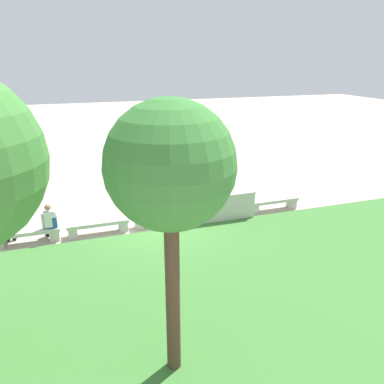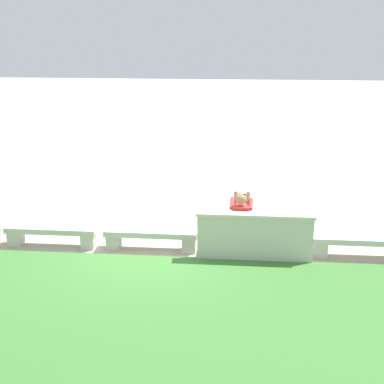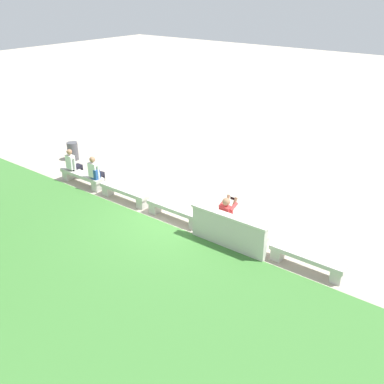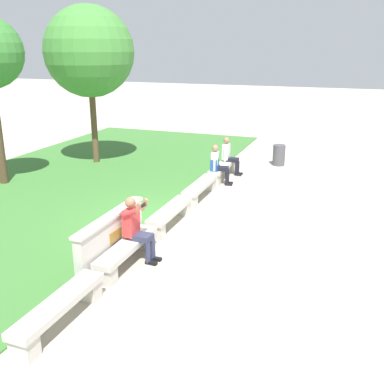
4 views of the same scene
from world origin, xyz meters
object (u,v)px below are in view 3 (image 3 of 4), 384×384
Objects in this scene: person_companion at (73,164)px; trash_bin at (73,151)px; bench_end at (82,177)px; person_photographer at (228,215)px; bench_mid at (175,211)px; bench_main at (307,260)px; person_distant at (96,171)px; bench_near at (235,233)px; bench_far at (125,193)px; backpack at (96,174)px.

trash_bin is (1.79, -1.38, -0.30)m from person_companion.
bench_end is 6.31m from person_photographer.
bench_end is (4.39, 0.00, 0.00)m from bench_mid.
person_photographer is (2.48, -0.08, 0.43)m from bench_main.
bench_main is 8.77m from bench_end.
bench_main is at bearing 179.59° from person_companion.
person_distant reaches higher than bench_end.
bench_end is at bearing 148.11° from trash_bin.
bench_far is at bearing 0.00° from bench_near.
bench_end is 2.73m from trash_bin.
bench_far is (4.39, 0.00, 0.00)m from bench_near.
bench_far is 1.53m from person_distant.
bench_far is 2.19m from bench_end.
bench_main is at bearing -179.86° from backpack.
bench_mid is at bearing 179.22° from person_companion.
person_companion is at bearing -3.72° from backpack.
bench_main is 4.66× the size of backpack.
bench_main and bench_near have the same top height.
bench_mid is 6.86m from trash_bin.
backpack is (-0.80, 0.02, 0.32)m from bench_end.
bench_end is (6.58, 0.00, 0.00)m from bench_near.
bench_far and bench_end have the same top height.
trash_bin is at bearing -12.14° from bench_mid.
person_photographer is 1.05× the size of person_companion.
bench_mid is 1.51× the size of person_photographer.
person_distant reaches higher than trash_bin.
bench_far is at bearing 178.60° from person_companion.
bench_far is 1.58× the size of person_companion.
person_photographer is 1.76× the size of trash_bin.
bench_mid and bench_end have the same top height.
bench_end is 1.51× the size of person_photographer.
bench_mid is at bearing 180.00° from bench_far.
bench_main is 11.18m from trash_bin.
person_photographer is (0.28, -0.08, 0.43)m from bench_near.
person_companion is at bearing -0.41° from bench_main.
person_companion is (9.30, -0.07, 0.37)m from bench_main.
bench_mid is at bearing -179.69° from backpack.
person_photographer reaches higher than person_companion.
backpack is at bearing 154.87° from trash_bin.
bench_near is at bearing 179.46° from person_companion.
person_distant is (5.59, 0.01, -0.06)m from person_photographer.
bench_main is 2.66× the size of trash_bin.
bench_end is (8.77, 0.00, 0.00)m from bench_main.
person_photographer is (-4.10, -0.08, 0.43)m from bench_far.
bench_end is at bearing 0.71° from person_photographer.
trash_bin is (3.02, -1.38, -0.30)m from person_distant.
person_distant is (5.87, -0.07, 0.37)m from bench_near.
bench_near and bench_mid have the same top height.
bench_far is at bearing 1.08° from person_photographer.
person_companion is (1.23, -0.00, 0.00)m from person_distant.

